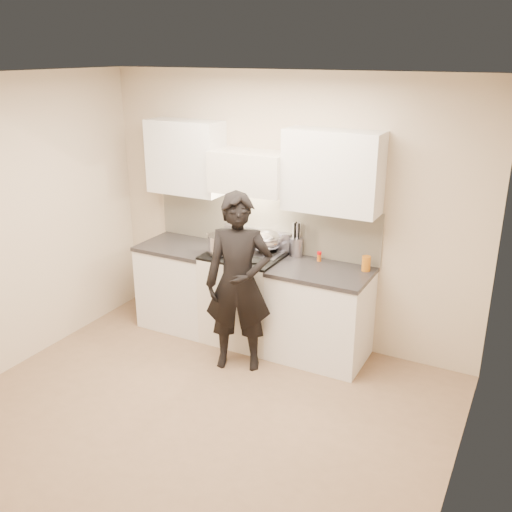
% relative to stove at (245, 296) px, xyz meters
% --- Properties ---
extents(ground_plane, '(4.00, 4.00, 0.00)m').
position_rel_stove_xyz_m(ground_plane, '(0.30, -1.42, -0.47)').
color(ground_plane, '#84674D').
extents(room_shell, '(4.04, 3.54, 2.70)m').
position_rel_stove_xyz_m(room_shell, '(0.24, -1.05, 1.12)').
color(room_shell, '#C6B498').
rests_on(room_shell, ground).
extents(stove, '(0.76, 0.65, 0.96)m').
position_rel_stove_xyz_m(stove, '(0.00, 0.00, 0.00)').
color(stove, white).
rests_on(stove, ground).
extents(counter_right, '(0.92, 0.67, 0.92)m').
position_rel_stove_xyz_m(counter_right, '(0.83, 0.00, -0.01)').
color(counter_right, white).
rests_on(counter_right, ground).
extents(counter_left, '(0.82, 0.67, 0.92)m').
position_rel_stove_xyz_m(counter_left, '(-0.78, 0.00, -0.01)').
color(counter_left, white).
rests_on(counter_left, ground).
extents(wok, '(0.41, 0.50, 0.33)m').
position_rel_stove_xyz_m(wok, '(0.13, 0.14, 0.59)').
color(wok, '#BBB9C6').
rests_on(wok, stove).
extents(stock_pot, '(0.39, 0.33, 0.18)m').
position_rel_stove_xyz_m(stock_pot, '(-0.20, -0.11, 0.58)').
color(stock_pot, '#BBB9C6').
rests_on(stock_pot, stove).
extents(utensil_crock, '(0.13, 0.13, 0.35)m').
position_rel_stove_xyz_m(utensil_crock, '(0.45, 0.25, 0.55)').
color(utensil_crock, '#AFACBF').
rests_on(utensil_crock, counter_right).
extents(spice_jar, '(0.04, 0.04, 0.10)m').
position_rel_stove_xyz_m(spice_jar, '(0.71, 0.21, 0.49)').
color(spice_jar, '#C65813').
rests_on(spice_jar, counter_right).
extents(oil_glass, '(0.08, 0.08, 0.14)m').
position_rel_stove_xyz_m(oil_glass, '(1.20, 0.17, 0.52)').
color(oil_glass, '#BA6615').
rests_on(oil_glass, counter_right).
extents(person, '(0.73, 0.61, 1.70)m').
position_rel_stove_xyz_m(person, '(0.21, -0.50, 0.38)').
color(person, black).
rests_on(person, ground).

